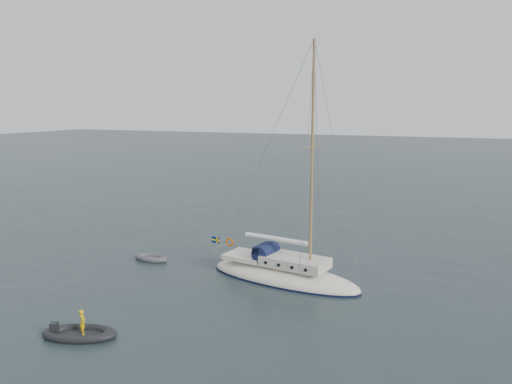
% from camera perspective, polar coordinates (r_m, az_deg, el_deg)
% --- Properties ---
extents(ground, '(300.00, 300.00, 0.00)m').
position_cam_1_polar(ground, '(31.71, 2.05, -9.06)').
color(ground, black).
rests_on(ground, ground).
extents(sailboat, '(10.14, 3.03, 14.44)m').
position_cam_1_polar(sailboat, '(29.89, 3.20, -8.05)').
color(sailboat, beige).
rests_on(sailboat, ground).
extents(dinghy, '(2.52, 1.14, 0.36)m').
position_cam_1_polar(dinghy, '(34.58, -11.92, -7.38)').
color(dinghy, '#4D4D52').
rests_on(dinghy, ground).
extents(rib, '(3.41, 1.55, 1.33)m').
position_cam_1_polar(rib, '(24.55, -19.55, -14.93)').
color(rib, black).
rests_on(rib, ground).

